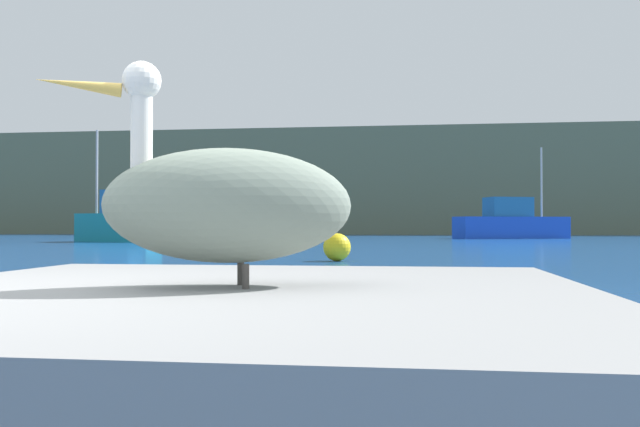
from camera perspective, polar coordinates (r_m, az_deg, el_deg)
The scene contains 6 objects.
hillside_backdrop at distance 65.71m, azimuth 5.87°, elevation 2.44°, with size 140.00×13.09×9.53m, color #5B664C.
pier_dock at distance 2.97m, azimuth -7.55°, elevation -11.92°, with size 3.06×3.10×0.60m, color gray.
pelican at distance 2.92m, azimuth -7.77°, elevation 0.93°, with size 1.33×0.85×0.95m.
fishing_boat_blue at distance 44.70m, azimuth 15.76°, elevation -0.77°, with size 7.45×4.38×5.87m.
fishing_boat_teal at distance 35.79m, azimuth -16.64°, elevation -0.65°, with size 4.87×2.68×5.78m.
mooring_buoy at distance 16.11m, azimuth 1.43°, elevation -2.86°, with size 0.66×0.66×0.66m, color yellow.
Camera 1 is at (1.82, -2.42, 0.86)m, focal length 37.97 mm.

